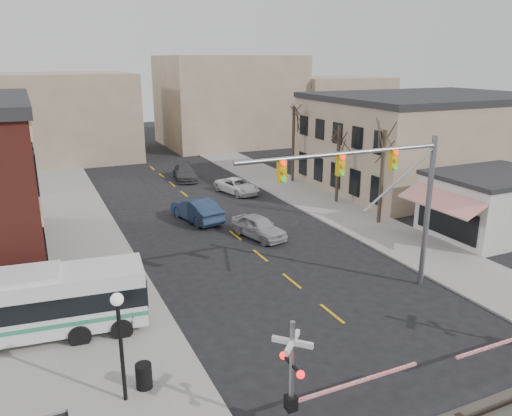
{
  "coord_description": "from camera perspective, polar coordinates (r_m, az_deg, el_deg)",
  "views": [
    {
      "loc": [
        -12.13,
        -15.74,
        11.61
      ],
      "look_at": [
        -0.85,
        8.79,
        3.5
      ],
      "focal_mm": 35.0,
      "sensor_mm": 36.0,
      "label": 1
    }
  ],
  "objects": [
    {
      "name": "street_lamp",
      "position": [
        17.73,
        -15.37,
        -12.73
      ],
      "size": [
        0.44,
        0.44,
        4.1
      ],
      "color": "black",
      "rests_on": "sidewalk_west"
    },
    {
      "name": "traffic_signal_mast",
      "position": [
        24.75,
        14.41,
        2.56
      ],
      "size": [
        10.85,
        0.3,
        8.0
      ],
      "color": "gray",
      "rests_on": "ground"
    },
    {
      "name": "tree_east_a",
      "position": [
        36.71,
        14.17,
        3.43
      ],
      "size": [
        0.28,
        0.28,
        6.75
      ],
      "color": "#382B21",
      "rests_on": "sidewalk_east"
    },
    {
      "name": "ground",
      "position": [
        23.02,
        11.48,
        -13.95
      ],
      "size": [
        160.0,
        160.0,
        0.0
      ],
      "primitive_type": "plane",
      "color": "black",
      "rests_on": "ground"
    },
    {
      "name": "car_c",
      "position": [
        44.71,
        -2.16,
        2.52
      ],
      "size": [
        3.24,
        5.09,
        1.31
      ],
      "primitive_type": "imported",
      "rotation": [
        0.0,
        0.0,
        0.24
      ],
      "color": "white",
      "rests_on": "ground"
    },
    {
      "name": "tree_east_b",
      "position": [
        41.64,
        9.34,
        4.94
      ],
      "size": [
        0.28,
        0.28,
        6.3
      ],
      "color": "#382B21",
      "rests_on": "sidewalk_east"
    },
    {
      "name": "awning_shop",
      "position": [
        37.37,
        25.4,
        0.42
      ],
      "size": [
        9.74,
        6.2,
        4.3
      ],
      "color": "beige",
      "rests_on": "ground"
    },
    {
      "name": "tree_east_c",
      "position": [
        48.37,
        4.27,
        7.29
      ],
      "size": [
        0.28,
        0.28,
        7.2
      ],
      "color": "#382B21",
      "rests_on": "sidewalk_east"
    },
    {
      "name": "rr_crossing_west",
      "position": [
        16.73,
        5.43,
        -18.57
      ],
      "size": [
        5.6,
        1.36,
        4.0
      ],
      "color": "gray",
      "rests_on": "ground"
    },
    {
      "name": "tan_building",
      "position": [
        49.97,
        18.92,
        7.37
      ],
      "size": [
        20.3,
        15.3,
        8.5
      ],
      "color": "gray",
      "rests_on": "ground"
    },
    {
      "name": "sidewalk_east",
      "position": [
        43.35,
        6.25,
        1.16
      ],
      "size": [
        5.0,
        60.0,
        0.12
      ],
      "primitive_type": "cube",
      "color": "gray",
      "rests_on": "ground"
    },
    {
      "name": "car_a",
      "position": [
        33.55,
        0.3,
        -2.16
      ],
      "size": [
        2.9,
        4.74,
        1.51
      ],
      "primitive_type": "imported",
      "rotation": [
        0.0,
        0.0,
        0.27
      ],
      "color": "#9C9CA0",
      "rests_on": "ground"
    },
    {
      "name": "pedestrian_near",
      "position": [
        22.7,
        -14.21,
        -11.7
      ],
      "size": [
        0.5,
        0.7,
        1.77
      ],
      "primitive_type": "imported",
      "rotation": [
        0.0,
        0.0,
        1.7
      ],
      "color": "#5F4D4C",
      "rests_on": "sidewalk_west"
    },
    {
      "name": "trash_bin",
      "position": [
        19.48,
        -12.7,
        -18.21
      ],
      "size": [
        0.6,
        0.6,
        0.94
      ],
      "primitive_type": "cylinder",
      "color": "black",
      "rests_on": "sidewalk_west"
    },
    {
      "name": "transit_bus",
      "position": [
        23.61,
        -26.76,
        -10.11
      ],
      "size": [
        11.62,
        3.72,
        2.94
      ],
      "color": "silver",
      "rests_on": "ground"
    },
    {
      "name": "car_b",
      "position": [
        37.22,
        -6.8,
        -0.19
      ],
      "size": [
        2.76,
        5.46,
        1.72
      ],
      "primitive_type": "imported",
      "rotation": [
        0.0,
        0.0,
        3.33
      ],
      "color": "#1B2B45",
      "rests_on": "ground"
    },
    {
      "name": "car_d",
      "position": [
        50.18,
        -8.13,
        4.01
      ],
      "size": [
        2.72,
        5.13,
        1.42
      ],
      "primitive_type": "imported",
      "rotation": [
        0.0,
        0.0,
        -0.16
      ],
      "color": "#3B3B40",
      "rests_on": "ground"
    },
    {
      "name": "pedestrian_far",
      "position": [
        24.75,
        -17.95,
        -9.33
      ],
      "size": [
        1.1,
        1.18,
        1.93
      ],
      "primitive_type": "imported",
      "rotation": [
        0.0,
        0.0,
        1.06
      ],
      "color": "#374460",
      "rests_on": "sidewalk_west"
    },
    {
      "name": "sidewalk_west",
      "position": [
        37.65,
        -19.48,
        -2.14
      ],
      "size": [
        5.0,
        60.0,
        0.12
      ],
      "primitive_type": "cube",
      "color": "gray",
      "rests_on": "ground"
    }
  ]
}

